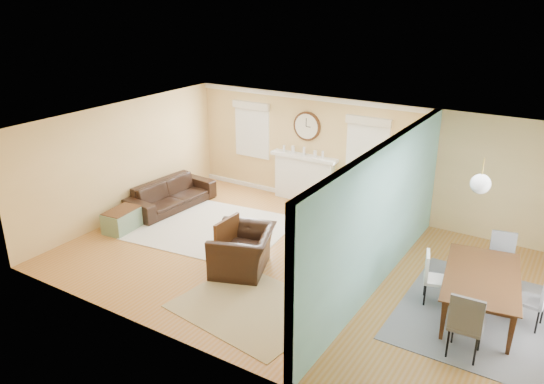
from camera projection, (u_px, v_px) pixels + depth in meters
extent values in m
plane|color=#A56725|center=(299.00, 264.00, 10.04)|extent=(9.00, 9.00, 0.00)
cube|color=tan|center=(365.00, 158.00, 11.95)|extent=(9.00, 0.02, 2.60)
cube|color=tan|center=(193.00, 270.00, 7.20)|extent=(9.00, 0.02, 2.60)
cube|color=tan|center=(124.00, 160.00, 11.80)|extent=(0.02, 6.00, 2.60)
cube|color=white|center=(302.00, 130.00, 9.11)|extent=(9.00, 6.00, 0.02)
cube|color=tan|center=(407.00, 193.00, 9.94)|extent=(0.12, 3.20, 2.60)
cube|color=tan|center=(308.00, 284.00, 6.85)|extent=(0.12, 1.00, 2.60)
cube|color=tan|center=(356.00, 174.00, 7.57)|extent=(0.12, 1.80, 0.40)
cube|color=white|center=(370.00, 232.00, 8.78)|extent=(0.04, 0.12, 2.20)
cube|color=white|center=(320.00, 280.00, 7.35)|extent=(0.04, 0.12, 2.20)
cube|color=white|center=(351.00, 186.00, 7.67)|extent=(0.04, 1.92, 0.12)
cube|color=#69A9A8|center=(383.00, 219.00, 8.80)|extent=(0.02, 6.00, 2.60)
cube|color=white|center=(304.00, 179.00, 12.86)|extent=(1.50, 0.24, 1.10)
cube|color=white|center=(304.00, 157.00, 12.63)|extent=(1.70, 0.30, 0.08)
cube|color=black|center=(306.00, 180.00, 12.96)|extent=(0.85, 0.02, 0.75)
cube|color=gold|center=(304.00, 184.00, 12.90)|extent=(0.85, 0.02, 0.62)
cylinder|color=#4F2E13|center=(307.00, 126.00, 12.47)|extent=(0.70, 0.06, 0.70)
cylinder|color=silver|center=(306.00, 126.00, 12.44)|extent=(0.60, 0.01, 0.60)
cube|color=black|center=(306.00, 122.00, 12.40)|extent=(0.02, 0.01, 0.20)
cube|color=black|center=(308.00, 127.00, 12.41)|extent=(0.12, 0.01, 0.02)
cube|color=white|center=(253.00, 130.00, 13.35)|extent=(0.90, 0.03, 1.30)
cube|color=white|center=(252.00, 130.00, 13.33)|extent=(1.00, 0.04, 1.40)
cube|color=beige|center=(251.00, 106.00, 13.07)|extent=(1.05, 0.10, 0.18)
cube|color=white|center=(368.00, 148.00, 11.82)|extent=(0.90, 0.03, 1.30)
cube|color=white|center=(367.00, 148.00, 11.79)|extent=(1.00, 0.04, 1.40)
cube|color=beige|center=(369.00, 121.00, 11.54)|extent=(1.05, 0.10, 0.18)
cylinder|color=gold|center=(483.00, 168.00, 7.68)|extent=(0.02, 0.02, 0.30)
sphere|color=white|center=(481.00, 184.00, 7.76)|extent=(0.30, 0.30, 0.30)
cube|color=beige|center=(213.00, 228.00, 11.52)|extent=(3.36, 3.00, 0.02)
cube|color=tan|center=(251.00, 307.00, 8.68)|extent=(2.51, 2.15, 0.01)
cube|color=slate|center=(479.00, 314.00, 8.48)|extent=(2.38, 2.98, 0.01)
imported|color=black|center=(171.00, 195.00, 12.53)|extent=(1.03, 2.28, 0.65)
imported|color=black|center=(243.00, 250.00, 9.71)|extent=(1.41, 1.50, 0.78)
imported|color=#1E8058|center=(355.00, 208.00, 11.71)|extent=(0.74, 0.76, 0.68)
cube|color=gray|center=(122.00, 220.00, 11.38)|extent=(0.57, 0.86, 0.45)
cube|color=#4F2E13|center=(121.00, 210.00, 11.29)|extent=(0.55, 0.81, 0.02)
cube|color=#9B744A|center=(393.00, 226.00, 10.69)|extent=(0.54, 1.62, 0.80)
cube|color=#4F2E13|center=(372.00, 225.00, 10.39)|extent=(0.01, 0.43, 0.22)
cube|color=#4F2E13|center=(371.00, 237.00, 10.49)|extent=(0.01, 0.43, 0.22)
cube|color=#4F2E13|center=(381.00, 216.00, 10.77)|extent=(0.01, 0.43, 0.22)
cube|color=#4F2E13|center=(380.00, 228.00, 10.87)|extent=(0.01, 0.43, 0.22)
cube|color=#4F2E13|center=(390.00, 208.00, 11.16)|extent=(0.01, 0.43, 0.22)
cube|color=#4F2E13|center=(388.00, 220.00, 11.25)|extent=(0.01, 0.43, 0.22)
imported|color=black|center=(395.00, 194.00, 10.46)|extent=(0.23, 0.99, 0.56)
cylinder|color=white|center=(373.00, 253.00, 9.90)|extent=(0.36, 0.36, 0.52)
imported|color=#337F33|center=(375.00, 229.00, 9.73)|extent=(0.36, 0.41, 0.45)
imported|color=#4F2E13|center=(482.00, 296.00, 8.35)|extent=(1.42, 2.15, 0.70)
cube|color=slate|center=(501.00, 262.00, 9.19)|extent=(0.49, 0.49, 0.05)
cube|color=slate|center=(503.00, 249.00, 9.10)|extent=(0.42, 0.13, 0.50)
cylinder|color=black|center=(509.00, 271.00, 9.37)|extent=(0.03, 0.03, 0.42)
cylinder|color=black|center=(510.00, 280.00, 9.07)|extent=(0.03, 0.03, 0.42)
cylinder|color=black|center=(489.00, 268.00, 9.48)|extent=(0.03, 0.03, 0.42)
cylinder|color=black|center=(489.00, 277.00, 9.18)|extent=(0.03, 0.03, 0.42)
cube|color=slate|center=(466.00, 325.00, 7.39)|extent=(0.48, 0.48, 0.05)
cube|color=slate|center=(469.00, 308.00, 7.29)|extent=(0.46, 0.07, 0.54)
cylinder|color=black|center=(447.00, 344.00, 7.41)|extent=(0.03, 0.03, 0.46)
cylinder|color=black|center=(453.00, 330.00, 7.72)|extent=(0.03, 0.03, 0.46)
cylinder|color=black|center=(475.00, 352.00, 7.24)|extent=(0.03, 0.03, 0.46)
cylinder|color=black|center=(480.00, 338.00, 7.55)|extent=(0.03, 0.03, 0.46)
cube|color=white|center=(436.00, 280.00, 8.67)|extent=(0.49, 0.49, 0.05)
cube|color=white|center=(438.00, 267.00, 8.59)|extent=(0.16, 0.39, 0.47)
cylinder|color=black|center=(425.00, 286.00, 8.93)|extent=(0.03, 0.03, 0.39)
cylinder|color=black|center=(444.00, 288.00, 8.85)|extent=(0.03, 0.03, 0.39)
cylinder|color=black|center=(425.00, 295.00, 8.65)|extent=(0.03, 0.03, 0.39)
cylinder|color=black|center=(445.00, 298.00, 8.57)|extent=(0.03, 0.03, 0.39)
cube|color=slate|center=(531.00, 301.00, 8.06)|extent=(0.44, 0.44, 0.05)
cube|color=slate|center=(534.00, 287.00, 7.98)|extent=(0.09, 0.41, 0.48)
cylinder|color=black|center=(537.00, 323.00, 7.93)|extent=(0.03, 0.03, 0.40)
cylinder|color=black|center=(514.00, 315.00, 8.12)|extent=(0.03, 0.03, 0.40)
cylinder|color=black|center=(542.00, 313.00, 8.17)|extent=(0.03, 0.03, 0.40)
cylinder|color=black|center=(520.00, 306.00, 8.36)|extent=(0.03, 0.03, 0.40)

